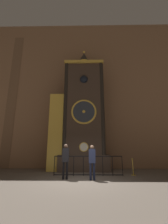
{
  "coord_description": "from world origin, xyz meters",
  "views": [
    {
      "loc": [
        0.25,
        -7.85,
        1.46
      ],
      "look_at": [
        0.06,
        3.73,
        4.42
      ],
      "focal_mm": 24.0,
      "sensor_mm": 36.0,
      "label": 1
    }
  ],
  "objects": [
    {
      "name": "visitor_near",
      "position": [
        -0.88,
        0.45,
        1.07
      ],
      "size": [
        0.35,
        0.23,
        1.77
      ],
      "rotation": [
        0.0,
        0.0,
        0.02
      ],
      "color": "black",
      "rests_on": "ground_plane"
    },
    {
      "name": "clock_tower",
      "position": [
        -0.27,
        3.7,
        4.16
      ],
      "size": [
        4.48,
        1.77,
        10.03
      ],
      "color": "#423328",
      "rests_on": "ground_plane"
    },
    {
      "name": "ground_plane",
      "position": [
        0.0,
        0.0,
        0.0
      ],
      "size": [
        28.0,
        28.0,
        0.0
      ],
      "primitive_type": "plane",
      "color": "brown"
    },
    {
      "name": "visitor_far",
      "position": [
        0.54,
        0.24,
        1.02
      ],
      "size": [
        0.35,
        0.24,
        1.71
      ],
      "rotation": [
        0.0,
        0.0,
        -0.07
      ],
      "color": "#1B213A",
      "rests_on": "ground_plane"
    },
    {
      "name": "railing_fence",
      "position": [
        0.34,
        1.54,
        0.62
      ],
      "size": [
        4.08,
        0.05,
        1.13
      ],
      "color": "black",
      "rests_on": "ground_plane"
    },
    {
      "name": "cathedral_back_wall",
      "position": [
        -0.09,
        5.2,
        7.04
      ],
      "size": [
        24.0,
        0.32,
        14.1
      ],
      "color": "#936B4C",
      "rests_on": "ground_plane"
    },
    {
      "name": "stanchion_post",
      "position": [
        3.05,
        1.77,
        0.31
      ],
      "size": [
        0.28,
        0.28,
        0.98
      ],
      "color": "#B28E33",
      "rests_on": "ground_plane"
    }
  ]
}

